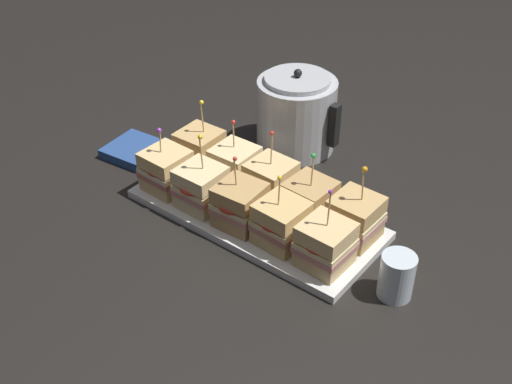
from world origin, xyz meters
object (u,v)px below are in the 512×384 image
sandwich_back_center (272,182)px  drinking_glass (397,276)px  sandwich_front_far_right (325,245)px  kettle_steel (297,113)px  sandwich_front_right (281,223)px  napkin_stack (135,150)px  sandwich_back_left (235,166)px  sandwich_back_right (310,201)px  sandwich_front_center (239,205)px  sandwich_front_far_left (166,170)px  sandwich_back_far_left (200,150)px  serving_platter (256,214)px  sandwich_front_left (201,187)px  sandwich_back_far_right (355,218)px

sandwich_back_center → drinking_glass: 0.35m
sandwich_front_far_right → kettle_steel: size_ratio=0.80×
sandwich_front_right → napkin_stack: 0.50m
sandwich_back_left → sandwich_back_right: (0.21, -0.01, 0.00)m
sandwich_front_center → sandwich_front_far_left: bearing=-179.8°
sandwich_back_far_left → sandwich_front_far_left: bearing=-90.7°
serving_platter → sandwich_front_far_left: size_ratio=3.58×
sandwich_back_left → drinking_glass: 0.46m
sandwich_front_far_right → sandwich_front_right: bearing=178.7°
sandwich_back_left → sandwich_back_right: size_ratio=0.95×
sandwich_front_center → sandwich_front_left: bearing=-178.9°
sandwich_back_far_left → sandwich_back_center: bearing=-0.7°
sandwich_front_center → sandwich_front_far_right: 0.21m
serving_platter → kettle_steel: (-0.10, 0.29, 0.09)m
sandwich_front_right → sandwich_back_center: (-0.10, 0.10, 0.00)m
sandwich_front_far_right → drinking_glass: 0.14m
kettle_steel → napkin_stack: kettle_steel is taller
napkin_stack → sandwich_back_right: bearing=3.8°
sandwich_back_right → napkin_stack: size_ratio=1.20×
serving_platter → sandwich_front_far_right: sandwich_front_far_right is taller
sandwich_front_far_right → sandwich_front_center: bearing=-179.4°
sandwich_front_left → kettle_steel: kettle_steel is taller
serving_platter → napkin_stack: (-0.39, 0.02, 0.00)m
sandwich_front_center → sandwich_back_far_right: sandwich_back_far_right is taller
sandwich_front_far_left → serving_platter: bearing=14.6°
sandwich_back_far_left → sandwich_back_right: size_ratio=1.06×
sandwich_back_far_left → sandwich_front_center: bearing=-27.7°
serving_platter → sandwich_front_center: bearing=-92.6°
sandwich_back_left → drinking_glass: size_ratio=1.72×
drinking_glass → serving_platter: bearing=175.6°
sandwich_back_far_left → kettle_steel: 0.26m
sandwich_back_far_left → sandwich_back_far_right: sandwich_back_far_left is taller
sandwich_front_left → sandwich_front_center: bearing=1.1°
sandwich_front_far_right → sandwich_back_far_left: sandwich_back_far_left is taller
serving_platter → sandwich_front_far_left: (-0.21, -0.05, 0.06)m
sandwich_front_center → sandwich_back_right: (0.11, 0.10, -0.00)m
sandwich_back_far_left → napkin_stack: (-0.19, -0.04, -0.05)m
drinking_glass → sandwich_back_left: bearing=169.7°
sandwich_front_far_right → sandwich_back_right: 0.14m
serving_platter → sandwich_front_right: size_ratio=3.42×
sandwich_back_center → drinking_glass: sandwich_back_center is taller
sandwich_front_left → sandwich_back_left: 0.11m
kettle_steel → drinking_glass: (0.45, -0.32, -0.05)m
sandwich_back_far_left → drinking_glass: size_ratio=1.91×
serving_platter → sandwich_front_left: size_ratio=3.10×
sandwich_front_center → sandwich_back_right: bearing=44.1°
sandwich_front_left → sandwich_back_far_left: 0.15m
sandwich_back_center → kettle_steel: bearing=113.4°
sandwich_front_far_left → sandwich_back_right: bearing=18.3°
sandwich_front_right → serving_platter: bearing=154.1°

